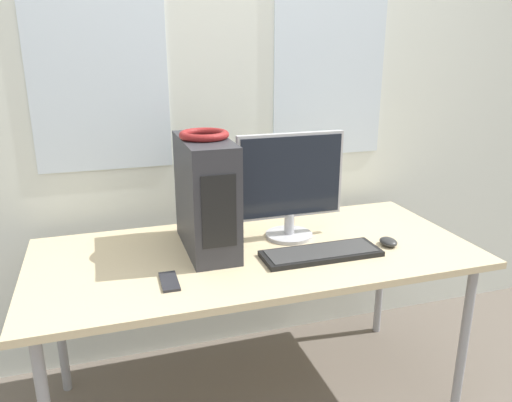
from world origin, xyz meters
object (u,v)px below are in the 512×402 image
pc_tower (206,195)px  monitor_main (290,184)px  keyboard (321,253)px  headphones (204,135)px  mouse (388,242)px  cell_phone (169,281)px

pc_tower → monitor_main: (0.37, 0.01, 0.01)m
keyboard → pc_tower: bearing=152.0°
pc_tower → headphones: bearing=90.0°
mouse → cell_phone: (-0.93, -0.06, -0.01)m
mouse → cell_phone: bearing=-176.1°
headphones → cell_phone: (-0.20, -0.27, -0.47)m
keyboard → mouse: 0.32m
headphones → mouse: 0.89m
headphones → cell_phone: size_ratio=1.29×
keyboard → mouse: (0.32, 0.01, 0.01)m
keyboard → cell_phone: keyboard is taller
monitor_main → cell_phone: monitor_main is taller
headphones → cell_phone: bearing=-126.1°
cell_phone → headphones: bearing=54.7°
monitor_main → pc_tower: bearing=-178.3°
monitor_main → cell_phone: size_ratio=3.10×
pc_tower → monitor_main: 0.37m
headphones → mouse: size_ratio=2.16×
keyboard → monitor_main: bearing=101.4°
pc_tower → cell_phone: (-0.20, -0.27, -0.23)m
pc_tower → keyboard: 0.52m
keyboard → headphones: bearing=151.9°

